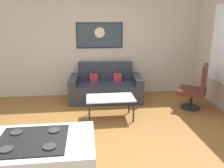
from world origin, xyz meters
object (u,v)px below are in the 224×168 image
at_px(armchair, 196,88).
at_px(wall_painting, 100,35).
at_px(couch, 106,88).
at_px(coffee_table, 110,99).

height_order(armchair, wall_painting, wall_painting).
height_order(couch, coffee_table, couch).
bearing_deg(coffee_table, couch, 89.59).
distance_m(coffee_table, armchair, 1.95).
bearing_deg(wall_painting, armchair, -32.47).
xyz_separation_m(couch, wall_painting, (-0.11, 0.44, 1.25)).
relative_size(coffee_table, armchair, 0.93).
bearing_deg(coffee_table, wall_painting, 93.67).
bearing_deg(couch, wall_painting, 103.78).
xyz_separation_m(coffee_table, wall_painting, (-0.10, 1.56, 1.14)).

